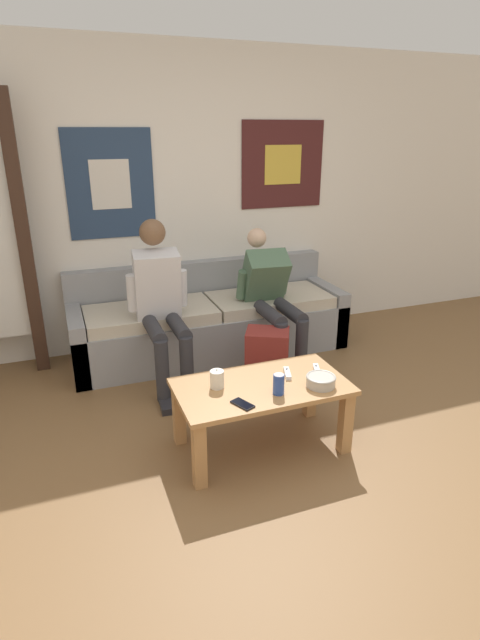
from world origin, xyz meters
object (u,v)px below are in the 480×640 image
person_seated_adult (161,299)px  ceramic_bowl (321,380)px  pillar_candle (217,379)px  coffee_table (261,397)px  backpack (267,361)px  couch (210,322)px  drink_can_blue (279,384)px  game_controller_near_left (317,370)px  person_seated_teen (271,294)px  cell_phone (243,404)px  game_controller_near_right (287,373)px

person_seated_adult → ceramic_bowl: (0.68, -1.25, -0.20)m
person_seated_adult → pillar_candle: (0.10, -1.05, -0.18)m
coffee_table → backpack: size_ratio=2.21×
couch → person_seated_adult: person_seated_adult is taller
drink_can_blue → coffee_table: bearing=108.9°
game_controller_near_left → person_seated_teen: bearing=81.0°
cell_phone → person_seated_adult: bearing=97.5°
couch → cell_phone: bearing=-101.2°
couch → ceramic_bowl: couch is taller
backpack → cell_phone: backpack is taller
cell_phone → person_seated_teen: bearing=60.4°
coffee_table → ceramic_bowl: size_ratio=5.77×
drink_can_blue → game_controller_near_right: (0.15, 0.19, -0.05)m
couch → coffee_table: couch is taller
person_seated_adult → person_seated_teen: (0.93, 0.05, -0.07)m
backpack → drink_can_blue: (-0.29, -0.83, 0.28)m
coffee_table → game_controller_near_right: size_ratio=7.02×
person_seated_adult → game_controller_near_left: size_ratio=8.52×
person_seated_teen → pillar_candle: person_seated_teen is taller
couch → cell_phone: couch is taller
couch → pillar_candle: bearing=-105.5°
backpack → cell_phone: 1.05m
pillar_candle → ceramic_bowl: bearing=-18.9°
game_controller_near_right → backpack: bearing=77.4°
coffee_table → person_seated_teen: size_ratio=0.95×
couch → backpack: size_ratio=5.07×
coffee_table → drink_can_blue: (0.05, -0.14, 0.15)m
person_seated_adult → game_controller_near_right: size_ratio=8.47×
coffee_table → person_seated_adult: 1.21m
person_seated_teen → drink_can_blue: 1.40m
couch → person_seated_teen: bearing=-39.7°
drink_can_blue → cell_phone: bearing=-169.2°
person_seated_adult → drink_can_blue: size_ratio=10.07×
ceramic_bowl → pillar_candle: bearing=161.1°
pillar_candle → game_controller_near_left: 0.65m
pillar_candle → game_controller_near_right: pillar_candle is taller
couch → drink_can_blue: size_ratio=19.17×
person_seated_teen → backpack: 0.64m
coffee_table → person_seated_adult: person_seated_adult is taller
coffee_table → backpack: backpack is taller
person_seated_adult → pillar_candle: bearing=-84.5°
person_seated_adult → backpack: bearing=-30.8°
ceramic_bowl → pillar_candle: 0.62m
pillar_candle → game_controller_near_left: pillar_candle is taller
couch → drink_can_blue: (-0.10, -1.65, 0.23)m
ceramic_bowl → cell_phone: ceramic_bowl is taller
ceramic_bowl → drink_can_blue: (-0.28, 0.00, 0.02)m
couch → person_seated_teen: person_seated_teen is taller
game_controller_near_right → person_seated_teen: bearing=71.3°
person_seated_adult → person_seated_teen: person_seated_adult is taller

